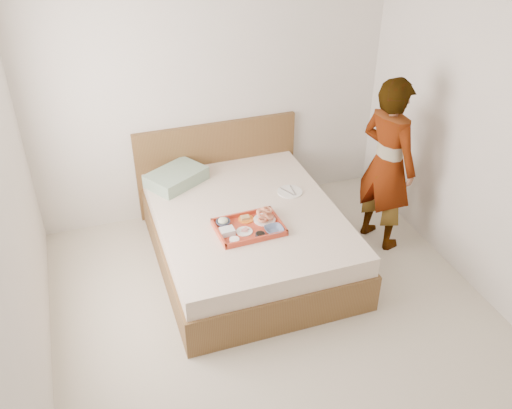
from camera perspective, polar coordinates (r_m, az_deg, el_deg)
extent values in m
cube|color=beige|center=(4.48, 3.04, -13.15)|extent=(3.50, 4.00, 0.01)
cube|color=silver|center=(5.37, -4.56, 11.83)|extent=(3.50, 0.01, 2.60)
cube|color=silver|center=(3.49, -24.14, -3.94)|extent=(0.01, 4.00, 2.60)
cube|color=silver|center=(4.56, 24.56, 4.78)|extent=(0.01, 4.00, 2.60)
cube|color=brown|center=(5.02, -0.91, -3.20)|extent=(1.65, 2.00, 0.53)
cube|color=brown|center=(5.70, -3.99, 3.98)|extent=(1.65, 0.06, 0.95)
cube|color=#9BB69E|center=(5.30, -8.19, 2.80)|extent=(0.64, 0.58, 0.13)
cube|color=#CE4225|center=(4.63, -0.74, -2.33)|extent=(0.56, 0.42, 0.05)
cylinder|color=white|center=(4.72, 0.89, -1.56)|extent=(0.20, 0.20, 0.01)
imported|color=navy|center=(4.58, 1.86, -2.63)|extent=(0.16, 0.16, 0.04)
cylinder|color=black|center=(4.53, 0.44, -3.15)|extent=(0.08, 0.08, 0.03)
cylinder|color=white|center=(4.58, -1.21, -2.79)|extent=(0.14, 0.14, 0.01)
cylinder|color=orange|center=(4.73, -1.04, -1.51)|extent=(0.14, 0.14, 0.01)
imported|color=navy|center=(4.67, -3.40, -1.88)|extent=(0.12, 0.12, 0.04)
cube|color=silver|center=(4.56, -2.97, -2.78)|extent=(0.12, 0.10, 0.05)
cylinder|color=white|center=(4.47, -2.24, -3.68)|extent=(0.08, 0.08, 0.03)
cylinder|color=white|center=(5.14, 3.50, 1.32)|extent=(0.25, 0.25, 0.01)
imported|color=beige|center=(5.13, 13.33, 4.02)|extent=(0.56, 0.69, 1.64)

